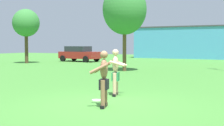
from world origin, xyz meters
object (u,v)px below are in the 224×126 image
player_in_black (104,78)px  tree_left_field (125,10)px  frisbee (97,100)px  car_red_near_post (79,54)px  player_near (116,71)px  tree_right_field (26,23)px

player_in_black → tree_left_field: bearing=111.2°
player_in_black → tree_left_field: (-4.26, 10.95, 3.26)m
frisbee → car_red_near_post: car_red_near_post is taller
player_near → tree_right_field: bearing=141.0°
player_in_black → tree_left_field: 12.20m
player_near → frisbee: player_near is taller
car_red_near_post → tree_right_field: 6.17m
player_in_black → frisbee: size_ratio=5.55×
player_near → tree_right_field: (-15.36, 12.43, 2.89)m
car_red_near_post → player_in_black: bearing=-55.6°
tree_right_field → player_in_black: bearing=-42.1°
player_near → player_in_black: size_ratio=1.01×
frisbee → car_red_near_post: (-12.27, 18.13, 0.81)m
car_red_near_post → tree_left_field: bearing=-42.5°
player_near → tree_left_field: (-3.69, 8.99, 3.25)m
frisbee → car_red_near_post: 21.91m
player_near → car_red_near_post: (-12.40, 16.98, -0.04)m
tree_left_field → tree_right_field: bearing=163.6°
frisbee → tree_left_field: tree_left_field is taller
frisbee → tree_left_field: bearing=109.3°
player_in_black → frisbee: 1.36m
player_near → tree_left_field: size_ratio=0.28×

